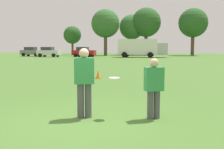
% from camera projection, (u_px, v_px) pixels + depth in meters
% --- Properties ---
extents(ground_plane, '(155.39, 155.39, 0.00)m').
position_uv_depth(ground_plane, '(85.00, 122.00, 6.51)').
color(ground_plane, '#47702D').
extents(player_thrower, '(0.55, 0.42, 1.75)m').
position_uv_depth(player_thrower, '(84.00, 79.00, 6.80)').
color(player_thrower, '#4C4C51').
rests_on(player_thrower, ground).
extents(player_defender, '(0.51, 0.41, 1.50)m').
position_uv_depth(player_defender, '(154.00, 85.00, 6.72)').
color(player_defender, '#4C4C51').
rests_on(player_defender, ground).
extents(frisbee, '(0.27, 0.27, 0.04)m').
position_uv_depth(frisbee, '(114.00, 78.00, 6.79)').
color(frisbee, white).
extents(traffic_cone, '(0.32, 0.32, 0.48)m').
position_uv_depth(traffic_cone, '(98.00, 74.00, 15.56)').
color(traffic_cone, '#D8590C').
rests_on(traffic_cone, ground).
extents(parked_car_near_left, '(4.20, 2.22, 1.82)m').
position_uv_depth(parked_car_near_left, '(32.00, 52.00, 53.42)').
color(parked_car_near_left, slate).
rests_on(parked_car_near_left, ground).
extents(parked_car_mid_left, '(4.20, 2.22, 1.82)m').
position_uv_depth(parked_car_mid_left, '(49.00, 52.00, 50.02)').
color(parked_car_mid_left, silver).
rests_on(parked_car_mid_left, ground).
extents(parked_car_center, '(4.20, 2.22, 1.82)m').
position_uv_depth(parked_car_center, '(84.00, 52.00, 49.80)').
color(parked_car_center, maroon).
rests_on(parked_car_center, ground).
extents(box_truck, '(8.50, 3.02, 3.18)m').
position_uv_depth(box_truck, '(142.00, 47.00, 47.45)').
color(box_truck, white).
rests_on(box_truck, ground).
extents(tree_west_oak, '(4.10, 4.10, 6.67)m').
position_uv_depth(tree_west_oak, '(72.00, 35.00, 63.18)').
color(tree_west_oak, brown).
rests_on(tree_west_oak, ground).
extents(tree_west_maple, '(6.12, 6.12, 9.95)m').
position_uv_depth(tree_west_maple, '(105.00, 24.00, 58.70)').
color(tree_west_maple, brown).
rests_on(tree_west_maple, ground).
extents(tree_center_elm, '(5.66, 5.66, 9.20)m').
position_uv_depth(tree_center_elm, '(132.00, 27.00, 62.23)').
color(tree_center_elm, brown).
rests_on(tree_center_elm, ground).
extents(tree_east_birch, '(6.50, 6.50, 10.56)m').
position_uv_depth(tree_east_birch, '(146.00, 23.00, 60.71)').
color(tree_east_birch, brown).
rests_on(tree_east_birch, ground).
extents(tree_east_oak, '(6.21, 6.21, 10.09)m').
position_uv_depth(tree_east_oak, '(193.00, 23.00, 58.23)').
color(tree_east_oak, brown).
rests_on(tree_east_oak, ground).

